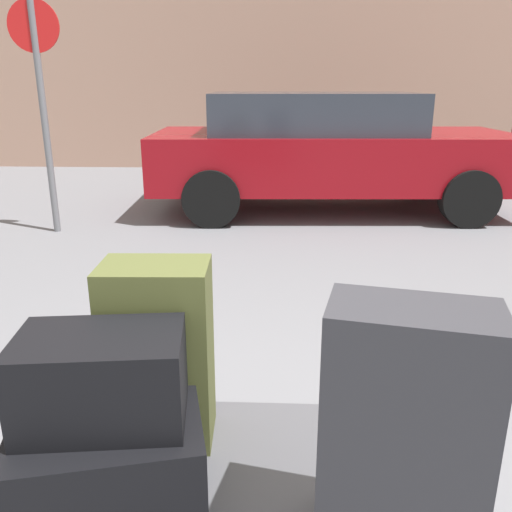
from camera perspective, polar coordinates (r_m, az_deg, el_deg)
luggage_cart at (r=1.86m, az=-1.80°, el=-24.36°), size 1.37×0.85×0.34m
suitcase_black_front_right at (r=1.73m, az=-15.33°, el=-20.10°), size 0.62×0.54×0.27m
suitcase_olive_stacked_top at (r=1.85m, az=-10.33°, el=-10.27°), size 0.36×0.25×0.64m
suitcase_charcoal_rear_right at (r=1.47m, az=15.57°, el=-17.69°), size 0.45×0.31×0.69m
duffel_bag_black_topmost_pile at (r=1.58m, az=-16.14°, el=-12.46°), size 0.49×0.34×0.26m
parked_car at (r=6.73m, az=7.56°, el=11.29°), size 4.37×2.06×1.42m
bollard_kerb_near at (r=8.29m, az=21.03°, el=8.12°), size 0.21×0.21×0.55m
no_parking_sign at (r=5.98m, az=-21.96°, el=15.83°), size 0.50×0.07×2.31m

